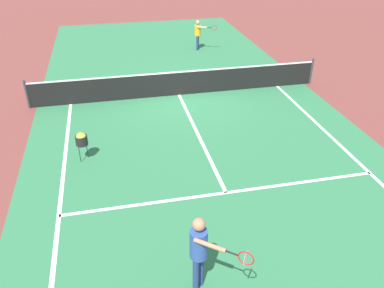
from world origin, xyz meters
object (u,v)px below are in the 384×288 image
Objects in this scene: player_near at (200,248)px; player_far at (198,32)px; ball_hopper at (81,139)px; net at (179,83)px.

player_near reaches higher than player_far.
player_far is 1.70× the size of ball_hopper.
player_near is 5.60m from ball_hopper.
player_near is (-1.35, -9.14, 0.58)m from net.
player_far is (3.43, 14.73, -0.16)m from player_near.
player_far is (2.08, 5.59, 0.42)m from net.
ball_hopper is (-3.55, -4.00, 0.18)m from net.
ball_hopper is (-5.63, -9.59, -0.24)m from player_far.
player_far reaches higher than ball_hopper.
net is 7.53× the size of player_far.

